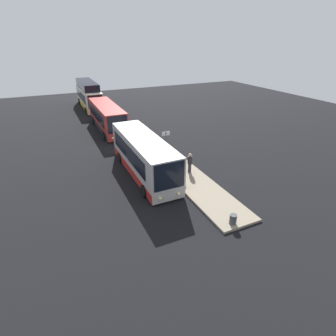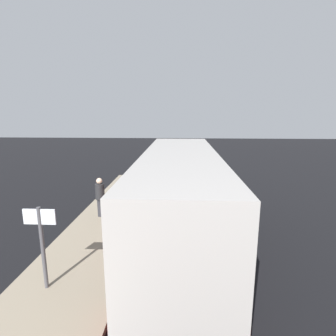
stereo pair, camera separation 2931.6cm
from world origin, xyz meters
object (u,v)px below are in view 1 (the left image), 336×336
object	(u,v)px
passenger_waiting	(190,162)
trash_bin	(233,219)
passenger_boarding	(180,171)
bus_lead	(144,156)
suitcase	(181,180)
sign_post	(166,139)
bus_third	(89,96)
bus_second	(107,117)

from	to	relation	value
passenger_waiting	trash_bin	bearing A→B (deg)	-143.17
trash_bin	passenger_boarding	bearing A→B (deg)	-175.00
bus_lead	passenger_boarding	world-z (taller)	bus_lead
bus_lead	trash_bin	bearing A→B (deg)	15.72
passenger_boarding	passenger_waiting	xyz separation A→B (m)	(-1.02, 1.48, -0.00)
suitcase	trash_bin	xyz separation A→B (m)	(5.63, 0.72, -0.04)
passenger_waiting	suitcase	xyz separation A→B (m)	(1.56, -1.66, -0.56)
bus_lead	sign_post	world-z (taller)	bus_lead
bus_third	bus_lead	bearing A→B (deg)	0.00
bus_third	trash_bin	bearing A→B (deg)	4.12
passenger_waiting	bus_lead	bearing A→B (deg)	107.46
bus_second	trash_bin	distance (m)	22.35
bus_lead	bus_second	xyz separation A→B (m)	(-13.24, 0.00, -0.07)
bus_lead	suitcase	bearing A→B (deg)	28.50
passenger_boarding	trash_bin	bearing A→B (deg)	28.88
bus_lead	sign_post	bearing A→B (deg)	131.72
bus_third	passenger_boarding	distance (m)	28.81
passenger_waiting	suitcase	size ratio (longest dim) A/B	1.76
bus_second	passenger_waiting	world-z (taller)	bus_second
bus_lead	sign_post	distance (m)	4.60
bus_lead	passenger_waiting	distance (m)	3.91
bus_lead	suitcase	world-z (taller)	bus_lead
sign_post	trash_bin	bearing A→B (deg)	-4.37
passenger_boarding	trash_bin	xyz separation A→B (m)	(6.18, 0.54, -0.60)
passenger_boarding	sign_post	distance (m)	6.02
bus_second	bus_third	xyz separation A→B (m)	(-12.72, -0.00, 0.32)
bus_third	suitcase	xyz separation A→B (m)	(29.27, 1.80, -1.33)
passenger_waiting	trash_bin	world-z (taller)	passenger_waiting
bus_second	sign_post	bearing A→B (deg)	18.64
bus_lead	suitcase	size ratio (longest dim) A/B	10.40
bus_third	passenger_waiting	bearing A→B (deg)	7.11
passenger_boarding	trash_bin	world-z (taller)	passenger_boarding
trash_bin	bus_second	bearing A→B (deg)	-173.53
bus_second	sign_post	world-z (taller)	bus_second
bus_third	sign_post	distance (m)	23.16
passenger_boarding	bus_lead	bearing A→B (deg)	-120.57
bus_lead	suitcase	distance (m)	3.92
suitcase	sign_post	world-z (taller)	sign_post
bus_lead	trash_bin	distance (m)	9.36
trash_bin	sign_post	bearing A→B (deg)	175.63
passenger_boarding	trash_bin	size ratio (longest dim) A/B	2.68
bus_third	suitcase	bearing A→B (deg)	3.51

